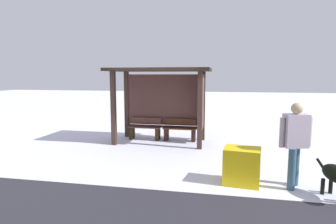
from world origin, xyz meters
name	(u,v)px	position (x,y,z in m)	size (l,w,h in m)	color
ground_plane	(160,142)	(0.00, 0.00, 0.00)	(60.00, 60.00, 0.00)	silver
bus_shelter	(164,88)	(0.11, 0.21, 1.77)	(3.22, 1.78, 2.40)	#3B2922
bench_left_inside	(145,130)	(-0.61, 0.34, 0.33)	(1.12, 0.36, 0.72)	brown
bench_center_inside	(180,131)	(0.61, 0.34, 0.34)	(1.12, 0.34, 0.72)	#4A2915
person_walking	(295,138)	(3.37, -3.19, 0.97)	(0.63, 0.44, 1.66)	#B0A3B2
grit_bin	(242,166)	(2.40, -3.17, 0.36)	(0.70, 0.56, 0.73)	yellow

